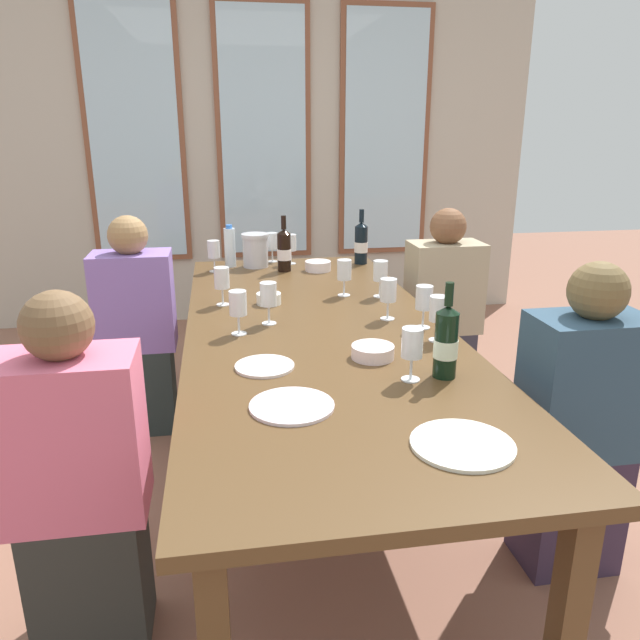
% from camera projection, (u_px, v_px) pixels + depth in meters
% --- Properties ---
extents(ground_plane, '(12.00, 12.00, 0.00)m').
position_uv_depth(ground_plane, '(317.00, 485.00, 2.68)').
color(ground_plane, '#8D5C48').
extents(back_wall_with_windows, '(4.24, 0.10, 2.90)m').
position_uv_depth(back_wall_with_windows, '(263.00, 134.00, 4.64)').
color(back_wall_with_windows, '#BDB3A1').
rests_on(back_wall_with_windows, ground).
extents(dining_table, '(1.04, 2.63, 0.74)m').
position_uv_depth(dining_table, '(317.00, 340.00, 2.47)').
color(dining_table, brown).
rests_on(dining_table, ground).
extents(white_plate_0, '(0.25, 0.25, 0.01)m').
position_uv_depth(white_plate_0, '(292.00, 406.00, 1.75)').
color(white_plate_0, white).
rests_on(white_plate_0, dining_table).
extents(white_plate_1, '(0.20, 0.20, 0.01)m').
position_uv_depth(white_plate_1, '(265.00, 366.00, 2.03)').
color(white_plate_1, white).
rests_on(white_plate_1, dining_table).
extents(white_plate_2, '(0.27, 0.27, 0.01)m').
position_uv_depth(white_plate_2, '(462.00, 444.00, 1.53)').
color(white_plate_2, white).
rests_on(white_plate_2, dining_table).
extents(metal_pitcher, '(0.16, 0.16, 0.19)m').
position_uv_depth(metal_pitcher, '(255.00, 250.00, 3.46)').
color(metal_pitcher, silver).
rests_on(metal_pitcher, dining_table).
extents(wine_bottle_0, '(0.08, 0.08, 0.31)m').
position_uv_depth(wine_bottle_0, '(446.00, 342.00, 1.93)').
color(wine_bottle_0, black).
rests_on(wine_bottle_0, dining_table).
extents(wine_bottle_1, '(0.08, 0.08, 0.31)m').
position_uv_depth(wine_bottle_1, '(284.00, 250.00, 3.35)').
color(wine_bottle_1, black).
rests_on(wine_bottle_1, dining_table).
extents(wine_bottle_2, '(0.08, 0.08, 0.32)m').
position_uv_depth(wine_bottle_2, '(361.00, 243.00, 3.53)').
color(wine_bottle_2, black).
rests_on(wine_bottle_2, dining_table).
extents(tasting_bowl_0, '(0.15, 0.15, 0.05)m').
position_uv_depth(tasting_bowl_0, '(318.00, 266.00, 3.38)').
color(tasting_bowl_0, white).
rests_on(tasting_bowl_0, dining_table).
extents(tasting_bowl_1, '(0.15, 0.15, 0.05)m').
position_uv_depth(tasting_bowl_1, '(373.00, 352.00, 2.11)').
color(tasting_bowl_1, white).
rests_on(tasting_bowl_1, dining_table).
extents(tasting_bowl_2, '(0.11, 0.11, 0.05)m').
position_uv_depth(tasting_bowl_2, '(269.00, 299.00, 2.75)').
color(tasting_bowl_2, white).
rests_on(tasting_bowl_2, dining_table).
extents(water_bottle, '(0.06, 0.06, 0.24)m').
position_uv_depth(water_bottle, '(230.00, 247.00, 3.46)').
color(water_bottle, white).
rests_on(water_bottle, dining_table).
extents(wine_glass_0, '(0.07, 0.07, 0.17)m').
position_uv_depth(wine_glass_0, '(412.00, 344.00, 1.90)').
color(wine_glass_0, white).
rests_on(wine_glass_0, dining_table).
extents(wine_glass_1, '(0.07, 0.07, 0.17)m').
position_uv_depth(wine_glass_1, '(438.00, 310.00, 2.25)').
color(wine_glass_1, white).
rests_on(wine_glass_1, dining_table).
extents(wine_glass_2, '(0.07, 0.07, 0.17)m').
position_uv_depth(wine_glass_2, '(272.00, 242.00, 3.57)').
color(wine_glass_2, white).
rests_on(wine_glass_2, dining_table).
extents(wine_glass_3, '(0.07, 0.07, 0.17)m').
position_uv_depth(wine_glass_3, '(214.00, 251.00, 3.33)').
color(wine_glass_3, white).
rests_on(wine_glass_3, dining_table).
extents(wine_glass_4, '(0.07, 0.07, 0.17)m').
position_uv_depth(wine_glass_4, '(222.00, 280.00, 2.71)').
color(wine_glass_4, white).
rests_on(wine_glass_4, dining_table).
extents(wine_glass_5, '(0.07, 0.07, 0.17)m').
position_uv_depth(wine_glass_5, '(291.00, 244.00, 3.52)').
color(wine_glass_5, white).
rests_on(wine_glass_5, dining_table).
extents(wine_glass_6, '(0.07, 0.07, 0.17)m').
position_uv_depth(wine_glass_6, '(380.00, 272.00, 2.84)').
color(wine_glass_6, white).
rests_on(wine_glass_6, dining_table).
extents(wine_glass_7, '(0.07, 0.07, 0.17)m').
position_uv_depth(wine_glass_7, '(268.00, 296.00, 2.45)').
color(wine_glass_7, white).
rests_on(wine_glass_7, dining_table).
extents(wine_glass_8, '(0.07, 0.07, 0.17)m').
position_uv_depth(wine_glass_8, '(388.00, 292.00, 2.51)').
color(wine_glass_8, white).
rests_on(wine_glass_8, dining_table).
extents(wine_glass_9, '(0.07, 0.07, 0.17)m').
position_uv_depth(wine_glass_9, '(238.00, 304.00, 2.32)').
color(wine_glass_9, white).
rests_on(wine_glass_9, dining_table).
extents(wine_glass_10, '(0.07, 0.07, 0.17)m').
position_uv_depth(wine_glass_10, '(344.00, 272.00, 2.86)').
color(wine_glass_10, white).
rests_on(wine_glass_10, dining_table).
extents(wine_glass_11, '(0.07, 0.07, 0.17)m').
position_uv_depth(wine_glass_11, '(424.00, 299.00, 2.40)').
color(wine_glass_11, white).
rests_on(wine_glass_11, dining_table).
extents(seated_person_0, '(0.38, 0.24, 1.11)m').
position_uv_depth(seated_person_0, '(80.00, 488.00, 1.73)').
color(seated_person_0, '#2F302C').
rests_on(seated_person_0, ground).
extents(seated_person_1, '(0.38, 0.24, 1.11)m').
position_uv_depth(seated_person_1, '(578.00, 429.00, 2.07)').
color(seated_person_1, '#35273D').
rests_on(seated_person_1, ground).
extents(seated_person_2, '(0.38, 0.24, 1.11)m').
position_uv_depth(seated_person_2, '(137.00, 332.00, 3.04)').
color(seated_person_2, '#283331').
rests_on(seated_person_2, ground).
extents(seated_person_3, '(0.38, 0.24, 1.11)m').
position_uv_depth(seated_person_3, '(442.00, 316.00, 3.29)').
color(seated_person_3, '#34323F').
rests_on(seated_person_3, ground).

